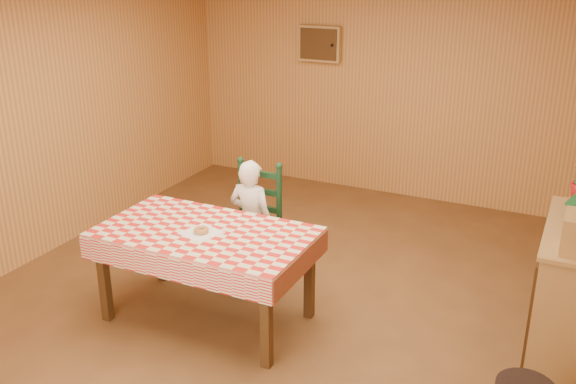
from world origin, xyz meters
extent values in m
plane|color=brown|center=(0.00, 0.00, 0.00)|extent=(6.00, 6.00, 0.00)
cube|color=#C98D48|center=(0.00, 3.00, 1.30)|extent=(5.00, 0.10, 2.60)
cube|color=#C98D48|center=(-2.50, 0.00, 1.30)|extent=(0.10, 6.00, 2.60)
cube|color=tan|center=(-0.90, 2.94, 1.75)|extent=(0.52, 0.08, 0.42)
cube|color=#482D13|center=(-0.90, 2.90, 1.75)|extent=(0.46, 0.02, 0.36)
sphere|color=black|center=(-0.72, 2.88, 1.75)|extent=(0.04, 0.04, 0.04)
cube|color=#482D13|center=(-0.42, -0.40, 0.72)|extent=(1.60, 0.90, 0.06)
cube|color=#482D13|center=(-1.14, -0.77, 0.34)|extent=(0.07, 0.07, 0.69)
cube|color=#482D13|center=(0.30, -0.77, 0.34)|extent=(0.07, 0.07, 0.69)
cube|color=#482D13|center=(-1.14, -0.03, 0.34)|extent=(0.07, 0.07, 0.69)
cube|color=#482D13|center=(0.30, -0.03, 0.34)|extent=(0.07, 0.07, 0.69)
cube|color=red|center=(-0.42, -0.40, 0.76)|extent=(1.64, 0.94, 0.02)
cube|color=red|center=(-0.42, -0.87, 0.66)|extent=(1.64, 0.02, 0.18)
cube|color=red|center=(-0.42, 0.07, 0.66)|extent=(1.64, 0.02, 0.18)
cube|color=#315F2B|center=(-1.24, -0.40, 0.66)|extent=(0.02, 0.94, 0.18)
cube|color=#315F2B|center=(0.40, -0.40, 0.66)|extent=(0.02, 0.94, 0.18)
cube|color=#103219|center=(-0.42, 0.33, 0.43)|extent=(0.44, 0.40, 0.04)
cylinder|color=#103219|center=(-0.61, 0.16, 0.21)|extent=(0.04, 0.04, 0.41)
cylinder|color=#103219|center=(-0.23, 0.16, 0.21)|extent=(0.04, 0.04, 0.41)
cylinder|color=#103219|center=(-0.61, 0.50, 0.21)|extent=(0.04, 0.04, 0.41)
cylinder|color=#103219|center=(-0.23, 0.50, 0.21)|extent=(0.04, 0.04, 0.41)
cylinder|color=#103219|center=(-0.61, 0.50, 0.75)|extent=(0.05, 0.05, 0.60)
sphere|color=#103219|center=(-0.61, 0.50, 1.05)|extent=(0.06, 0.06, 0.06)
cylinder|color=#103219|center=(-0.23, 0.50, 0.75)|extent=(0.05, 0.05, 0.60)
sphere|color=#103219|center=(-0.23, 0.50, 1.05)|extent=(0.06, 0.06, 0.06)
cube|color=#103219|center=(-0.42, 0.50, 0.63)|extent=(0.38, 0.03, 0.05)
cube|color=#103219|center=(-0.42, 0.50, 0.79)|extent=(0.38, 0.03, 0.05)
cube|color=#103219|center=(-0.42, 0.50, 0.95)|extent=(0.38, 0.03, 0.05)
imported|color=white|center=(-0.42, 0.33, 0.56)|extent=(0.41, 0.27, 1.12)
cube|color=white|center=(-0.42, -0.45, 0.77)|extent=(0.32, 0.32, 0.00)
torus|color=#B77F41|center=(-0.42, -0.45, 0.79)|extent=(0.13, 0.13, 0.04)
cube|color=tan|center=(2.21, 0.49, 0.45)|extent=(0.50, 1.20, 0.90)
cube|color=#482D13|center=(1.95, 0.49, 0.45)|extent=(0.02, 1.20, 0.80)
camera|label=1|loc=(2.11, -4.18, 2.78)|focal=40.00mm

